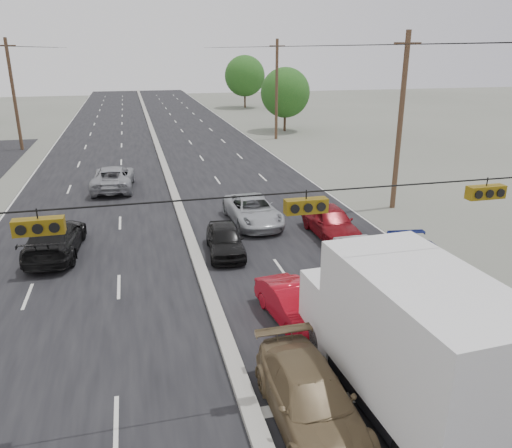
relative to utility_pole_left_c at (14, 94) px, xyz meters
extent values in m
plane|color=#606356|center=(12.50, -40.00, -5.11)|extent=(200.00, 200.00, 0.00)
cube|color=black|center=(12.50, -10.00, -5.11)|extent=(20.00, 160.00, 0.02)
cube|color=gray|center=(12.50, -10.00, -5.01)|extent=(0.50, 160.00, 0.20)
cylinder|color=#422D1E|center=(0.00, 0.00, -0.11)|extent=(0.30, 0.30, 10.00)
cube|color=#422D1E|center=(0.00, 0.00, 4.19)|extent=(1.60, 0.12, 0.12)
cylinder|color=#422D1E|center=(25.00, -25.00, -0.11)|extent=(0.30, 0.30, 10.00)
cube|color=#422D1E|center=(25.00, -25.00, 4.19)|extent=(1.60, 0.12, 0.12)
cylinder|color=#422D1E|center=(25.00, 0.00, -0.11)|extent=(0.30, 0.30, 10.00)
cube|color=#422D1E|center=(25.00, 0.00, 4.19)|extent=(1.60, 0.12, 0.12)
cylinder|color=black|center=(12.50, -40.00, 0.69)|extent=(25.00, 0.04, 0.04)
cube|color=#72590C|center=(8.00, -40.00, 0.34)|extent=(1.05, 0.30, 0.35)
cube|color=#72590C|center=(14.00, -40.00, 0.34)|extent=(1.05, 0.30, 0.35)
cube|color=#72590C|center=(19.00, -40.00, 0.34)|extent=(1.05, 0.30, 0.35)
cylinder|color=#382619|center=(27.50, 5.00, -3.85)|extent=(0.28, 0.28, 2.52)
sphere|color=#124615|center=(27.50, 5.00, -0.77)|extent=(5.60, 5.60, 5.60)
cylinder|color=#382619|center=(28.50, 30.00, -3.67)|extent=(0.28, 0.28, 2.88)
sphere|color=#124615|center=(28.50, 30.00, -0.15)|extent=(6.40, 6.40, 6.40)
cube|color=black|center=(16.44, -40.79, -4.60)|extent=(3.02, 8.04, 0.28)
cube|color=silver|center=(16.49, -41.69, -2.68)|extent=(3.13, 5.79, 3.16)
cube|color=silver|center=(16.29, -37.91, -3.69)|extent=(2.82, 2.29, 2.03)
cylinder|color=black|center=(15.12, -38.25, -4.60)|extent=(0.39, 1.03, 1.02)
cylinder|color=black|center=(17.49, -38.13, -4.60)|extent=(0.39, 1.03, 1.02)
cylinder|color=black|center=(17.76, -43.20, -4.60)|extent=(0.39, 1.03, 1.02)
imported|color=brown|center=(13.90, -41.09, -4.40)|extent=(2.02, 4.92, 1.42)
imported|color=#A70A18|center=(15.01, -36.20, -4.47)|extent=(1.84, 4.02, 1.28)
imported|color=black|center=(19.76, -40.72, -4.35)|extent=(2.59, 5.48, 1.51)
imported|color=black|center=(13.90, -29.62, -4.43)|extent=(1.91, 4.10, 1.36)
imported|color=silver|center=(19.20, -33.80, -4.35)|extent=(1.65, 4.62, 1.52)
imported|color=#A4A8AC|center=(16.16, -25.80, -4.38)|extent=(2.61, 5.31, 1.45)
imported|color=navy|center=(21.29, -34.52, -4.40)|extent=(2.59, 5.07, 1.41)
imported|color=maroon|center=(19.50, -28.70, -4.32)|extent=(1.87, 4.60, 1.57)
imported|color=black|center=(6.29, -27.83, -4.32)|extent=(2.55, 5.58, 1.58)
imported|color=gray|center=(8.67, -16.64, -4.32)|extent=(2.96, 5.82, 1.58)
camera|label=1|loc=(10.05, -50.80, 3.90)|focal=35.00mm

